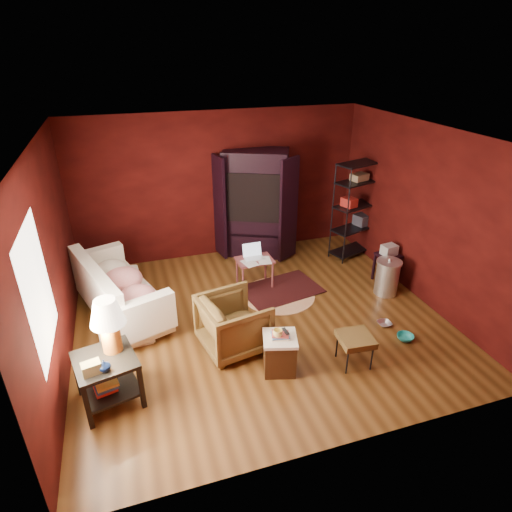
{
  "coord_description": "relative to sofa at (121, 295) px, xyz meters",
  "views": [
    {
      "loc": [
        -1.74,
        -5.25,
        3.89
      ],
      "look_at": [
        0.0,
        0.2,
        1.0
      ],
      "focal_mm": 30.0,
      "sensor_mm": 36.0,
      "label": 1
    }
  ],
  "objects": [
    {
      "name": "pet_bowl_turquoise",
      "position": [
        3.87,
        -1.91,
        -0.24
      ],
      "size": [
        0.25,
        0.13,
        0.24
      ],
      "primitive_type": "imported",
      "rotation": [
        0.0,
        0.0,
        0.24
      ],
      "color": "teal",
      "rests_on": "ground"
    },
    {
      "name": "rug_oriental",
      "position": [
        2.64,
        -0.07,
        -0.35
      ],
      "size": [
        1.46,
        1.11,
        0.01
      ],
      "rotation": [
        0.0,
        0.0,
        0.18
      ],
      "color": "#441213",
      "rests_on": "ground"
    },
    {
      "name": "rug_round",
      "position": [
        2.55,
        -0.21,
        -0.36
      ],
      "size": [
        1.57,
        1.57,
        0.01
      ],
      "rotation": [
        0.0,
        0.0,
        0.34
      ],
      "color": "#ECE4C4",
      "rests_on": "ground"
    },
    {
      "name": "mug",
      "position": [
        1.86,
        -1.99,
        0.28
      ],
      "size": [
        0.15,
        0.14,
        0.12
      ],
      "primitive_type": "imported",
      "rotation": [
        0.0,
        0.0,
        -0.41
      ],
      "color": "#F9E17A",
      "rests_on": "hamper"
    },
    {
      "name": "small_stand",
      "position": [
        4.54,
        -0.34,
        0.17
      ],
      "size": [
        0.4,
        0.4,
        0.72
      ],
      "rotation": [
        0.0,
        0.0,
        0.14
      ],
      "color": "black",
      "rests_on": "ground"
    },
    {
      "name": "sofa_cushions",
      "position": [
        -0.04,
        -0.05,
        0.07
      ],
      "size": [
        1.46,
        2.26,
        0.88
      ],
      "rotation": [
        0.0,
        0.0,
        0.33
      ],
      "color": "white",
      "rests_on": "sofa"
    },
    {
      "name": "tv_armoire",
      "position": [
        2.67,
        1.49,
        0.73
      ],
      "size": [
        1.5,
        1.25,
        2.09
      ],
      "rotation": [
        0.0,
        0.0,
        -0.43
      ],
      "color": "black",
      "rests_on": "ground"
    },
    {
      "name": "pet_bowl_steel",
      "position": [
        3.78,
        -1.51,
        -0.26
      ],
      "size": [
        0.21,
        0.06,
        0.21
      ],
      "primitive_type": "imported",
      "rotation": [
        0.0,
        0.0,
        -0.05
      ],
      "color": "silver",
      "rests_on": "ground"
    },
    {
      "name": "footstool",
      "position": [
        2.9,
        -2.12,
        0.02
      ],
      "size": [
        0.46,
        0.46,
        0.44
      ],
      "rotation": [
        0.0,
        0.0,
        -0.08
      ],
      "color": "black",
      "rests_on": "ground"
    },
    {
      "name": "side_table",
      "position": [
        -0.15,
        -1.76,
        0.43
      ],
      "size": [
        0.8,
        0.8,
        1.32
      ],
      "rotation": [
        0.0,
        0.0,
        0.23
      ],
      "color": "black",
      "rests_on": "ground"
    },
    {
      "name": "wire_shelving",
      "position": [
        4.51,
        0.82,
        0.68
      ],
      "size": [
        1.01,
        0.67,
        1.9
      ],
      "rotation": [
        0.0,
        0.0,
        0.31
      ],
      "color": "black",
      "rests_on": "ground"
    },
    {
      "name": "armchair",
      "position": [
        1.47,
        -1.31,
        0.07
      ],
      "size": [
        0.93,
        0.98,
        0.87
      ],
      "primitive_type": "imported",
      "rotation": [
        0.0,
        0.0,
        1.75
      ],
      "color": "black",
      "rests_on": "ground"
    },
    {
      "name": "laptop_desk",
      "position": [
        2.25,
        0.22,
        0.11
      ],
      "size": [
        0.63,
        0.51,
        0.77
      ],
      "rotation": [
        0.0,
        0.0,
        0.03
      ],
      "color": "brown",
      "rests_on": "ground"
    },
    {
      "name": "hamper",
      "position": [
        1.91,
        -1.94,
        -0.09
      ],
      "size": [
        0.53,
        0.53,
        0.6
      ],
      "rotation": [
        0.0,
        0.0,
        -0.27
      ],
      "color": "#482710",
      "rests_on": "ground"
    },
    {
      "name": "sofa",
      "position": [
        0.0,
        0.0,
        0.0
      ],
      "size": [
        0.63,
        1.88,
        0.73
      ],
      "primitive_type": "imported",
      "rotation": [
        0.0,
        0.0,
        1.62
      ],
      "color": "white",
      "rests_on": "ground"
    },
    {
      "name": "room",
      "position": [
        1.99,
        -0.78,
        1.04
      ],
      "size": [
        5.54,
        5.04,
        2.84
      ],
      "color": "brown",
      "rests_on": "ground"
    },
    {
      "name": "trash_can",
      "position": [
        4.32,
        -0.7,
        -0.05
      ],
      "size": [
        0.55,
        0.55,
        0.66
      ],
      "rotation": [
        0.0,
        0.0,
        -0.4
      ],
      "color": "white",
      "rests_on": "ground"
    },
    {
      "name": "vase",
      "position": [
        -0.19,
        -2.04,
        0.34
      ],
      "size": [
        0.18,
        0.18,
        0.14
      ],
      "primitive_type": "imported",
      "rotation": [
        0.0,
        0.0,
        -0.4
      ],
      "color": "#0D1B42",
      "rests_on": "side_table"
    }
  ]
}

